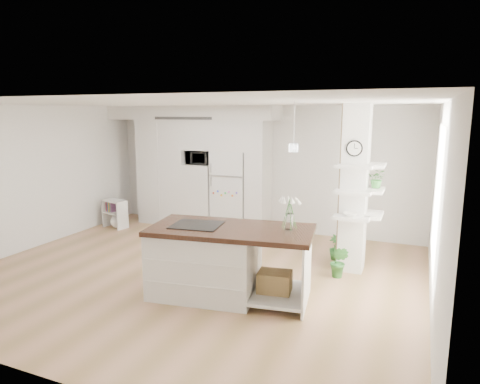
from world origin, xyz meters
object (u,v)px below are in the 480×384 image
object	(u,v)px
kitchen_island	(213,260)
bookshelf	(116,216)
floor_plant_a	(339,262)
refrigerator	(232,190)

from	to	relation	value
kitchen_island	bookshelf	bearing A→B (deg)	138.62
bookshelf	floor_plant_a	distance (m)	5.27
refrigerator	bookshelf	size ratio (longest dim) A/B	2.76
bookshelf	floor_plant_a	bearing A→B (deg)	1.06
bookshelf	floor_plant_a	world-z (taller)	bookshelf
refrigerator	kitchen_island	size ratio (longest dim) A/B	0.74
bookshelf	floor_plant_a	size ratio (longest dim) A/B	1.22
kitchen_island	floor_plant_a	xyz separation A→B (m)	(1.53, 1.34, -0.26)
kitchen_island	floor_plant_a	size ratio (longest dim) A/B	4.57
kitchen_island	refrigerator	bearing A→B (deg)	101.49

